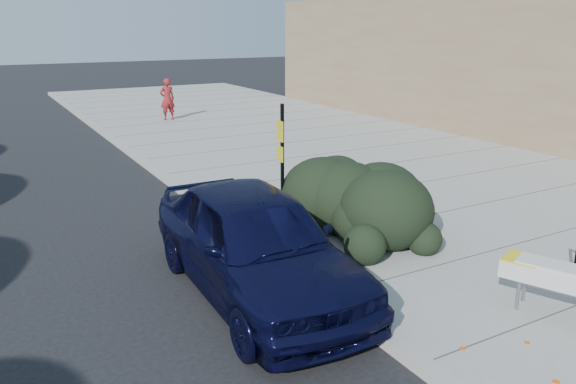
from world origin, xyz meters
name	(u,v)px	position (x,y,z in m)	size (l,w,h in m)	color
ground	(331,304)	(0.00, 0.00, 0.00)	(120.00, 120.00, 0.00)	black
sidewalk_near	(401,176)	(5.60, 5.00, 0.07)	(11.20, 50.00, 0.15)	gray
curb_near	(206,207)	(0.00, 5.00, 0.08)	(0.22, 50.00, 0.17)	#9E9E99
sign_post	(282,158)	(0.78, 2.93, 1.53)	(0.10, 0.28, 2.42)	black
hedge	(350,185)	(2.09, 2.50, 0.92)	(2.06, 4.12, 1.54)	black
sedan_navy	(255,242)	(-0.80, 0.89, 0.84)	(1.97, 4.91, 1.67)	black
pedestrian	(167,99)	(2.95, 16.67, 1.01)	(0.63, 0.41, 1.72)	maroon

